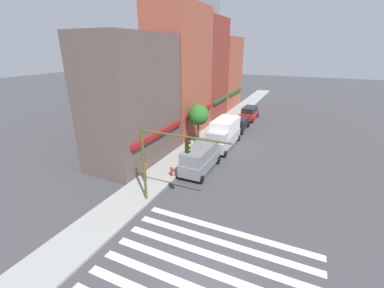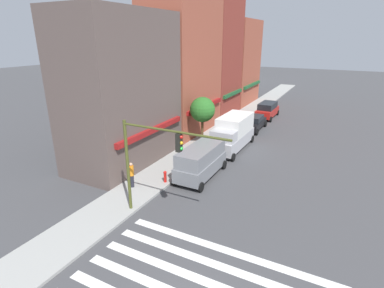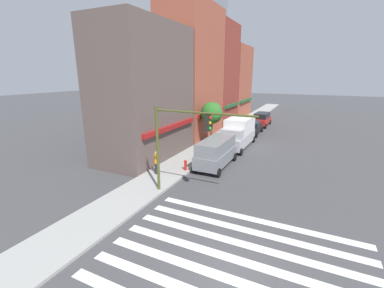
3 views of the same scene
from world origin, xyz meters
name	(u,v)px [view 3 (image 3 of 3)]	position (x,y,z in m)	size (l,w,h in m)	color
ground_plane	(228,279)	(0.00, 0.00, 0.00)	(200.00, 200.00, 0.00)	#424244
sidewalk_left	(83,227)	(0.00, 7.50, 0.07)	(120.00, 3.00, 0.15)	#9E9E99
crosswalk_stripes	(228,278)	(0.00, 0.00, 0.00)	(9.48, 10.80, 0.01)	silver
storefront_row	(203,80)	(24.26, 11.50, 6.72)	(35.61, 5.30, 15.13)	brown
traffic_signal	(180,135)	(5.24, 4.79, 3.93)	(0.32, 6.21, 5.56)	#474C1E
van_grey	(216,152)	(11.28, 4.70, 1.29)	(5.00, 2.22, 2.34)	slate
box_truck_silver	(238,132)	(17.92, 4.70, 1.59)	(6.23, 2.42, 3.04)	#B7B7BC
sedan_black	(252,127)	(24.69, 4.70, 0.84)	(4.42, 2.02, 1.59)	black
suv_red	(262,119)	(30.71, 4.70, 1.03)	(4.74, 2.12, 1.94)	#B21E19
pedestrian_orange_vest	(156,162)	(7.43, 8.00, 1.07)	(0.32, 0.32, 1.77)	#23232D
fire_hydrant	(185,165)	(9.06, 6.40, 0.61)	(0.24, 0.24, 0.84)	red
street_tree	(212,113)	(17.34, 7.50, 3.49)	(2.31, 2.31, 4.51)	brown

